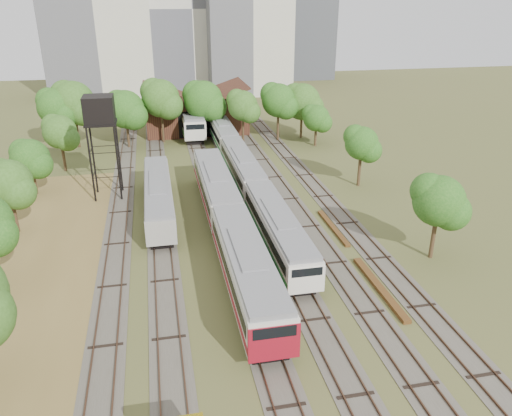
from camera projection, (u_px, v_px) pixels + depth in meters
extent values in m
plane|color=#475123|center=(300.00, 354.00, 31.19)|extent=(240.00, 240.00, 0.00)
cube|color=brown|center=(22.00, 314.00, 35.03)|extent=(14.00, 60.00, 0.04)
cube|color=#4C473D|center=(120.00, 212.00, 51.46)|extent=(2.60, 80.00, 0.06)
cube|color=#472D1E|center=(113.00, 212.00, 51.29)|extent=(0.08, 80.00, 0.14)
cube|color=#472D1E|center=(127.00, 211.00, 51.56)|extent=(0.08, 80.00, 0.14)
cube|color=#4C473D|center=(160.00, 209.00, 52.20)|extent=(2.60, 80.00, 0.06)
cube|color=#472D1E|center=(153.00, 209.00, 52.03)|extent=(0.08, 80.00, 0.14)
cube|color=#472D1E|center=(166.00, 208.00, 52.30)|extent=(0.08, 80.00, 0.14)
cube|color=#4C473D|center=(216.00, 205.00, 53.32)|extent=(2.60, 80.00, 0.06)
cube|color=#472D1E|center=(210.00, 205.00, 53.15)|extent=(0.08, 80.00, 0.14)
cube|color=#472D1E|center=(223.00, 203.00, 53.42)|extent=(0.08, 80.00, 0.14)
cube|color=#4C473D|center=(253.00, 202.00, 54.07)|extent=(2.60, 80.00, 0.06)
cube|color=#472D1E|center=(247.00, 202.00, 53.90)|extent=(0.08, 80.00, 0.14)
cube|color=#472D1E|center=(259.00, 201.00, 54.17)|extent=(0.08, 80.00, 0.14)
cube|color=#4C473D|center=(289.00, 199.00, 54.81)|extent=(2.60, 80.00, 0.06)
cube|color=#472D1E|center=(282.00, 199.00, 54.64)|extent=(0.08, 80.00, 0.14)
cube|color=#472D1E|center=(295.00, 198.00, 54.91)|extent=(0.08, 80.00, 0.14)
cube|color=#4C473D|center=(323.00, 196.00, 55.56)|extent=(2.60, 80.00, 0.06)
cube|color=#472D1E|center=(317.00, 196.00, 55.39)|extent=(0.08, 80.00, 0.14)
cube|color=#472D1E|center=(329.00, 195.00, 55.66)|extent=(0.08, 80.00, 0.14)
cube|color=black|center=(247.00, 289.00, 37.26)|extent=(2.33, 15.64, 0.85)
cube|color=beige|center=(247.00, 269.00, 36.58)|extent=(3.07, 17.00, 2.65)
cube|color=black|center=(247.00, 265.00, 36.45)|extent=(3.13, 15.64, 0.90)
cube|color=slate|center=(247.00, 251.00, 35.98)|extent=(2.82, 16.66, 0.38)
cube|color=maroon|center=(247.00, 278.00, 36.87)|extent=(3.13, 16.66, 0.48)
cube|color=maroon|center=(274.00, 343.00, 29.02)|extent=(3.11, 0.25, 2.38)
cube|color=black|center=(217.00, 202.00, 53.02)|extent=(2.33, 15.64, 0.85)
cube|color=beige|center=(216.00, 187.00, 52.34)|extent=(3.07, 17.00, 2.65)
cube|color=black|center=(216.00, 184.00, 52.21)|extent=(3.13, 15.64, 0.90)
cube|color=slate|center=(216.00, 173.00, 51.74)|extent=(2.82, 16.66, 0.38)
cube|color=maroon|center=(216.00, 193.00, 52.63)|extent=(3.13, 16.66, 0.48)
cube|color=black|center=(278.00, 245.00, 44.03)|extent=(2.06, 15.64, 0.75)
cube|color=beige|center=(278.00, 229.00, 43.42)|extent=(2.71, 17.00, 2.34)
cube|color=black|center=(278.00, 226.00, 43.31)|extent=(2.77, 15.64, 0.79)
cube|color=slate|center=(278.00, 215.00, 42.90)|extent=(2.49, 16.66, 0.34)
cube|color=#1A6A28|center=(278.00, 236.00, 43.68)|extent=(2.77, 16.66, 0.42)
cube|color=beige|center=(306.00, 280.00, 35.86)|extent=(2.75, 0.25, 2.10)
cube|color=black|center=(242.00, 179.00, 59.79)|extent=(2.06, 15.64, 0.75)
cube|color=beige|center=(242.00, 167.00, 59.18)|extent=(2.71, 17.00, 2.34)
cube|color=black|center=(242.00, 165.00, 59.07)|extent=(2.77, 15.64, 0.79)
cube|color=slate|center=(242.00, 156.00, 58.65)|extent=(2.49, 16.66, 0.34)
cube|color=#1A6A28|center=(242.00, 172.00, 59.44)|extent=(2.77, 16.66, 0.42)
cube|color=black|center=(222.00, 141.00, 75.54)|extent=(2.06, 15.64, 0.75)
cube|color=beige|center=(222.00, 131.00, 74.94)|extent=(2.71, 17.00, 2.34)
cube|color=black|center=(221.00, 129.00, 74.83)|extent=(2.77, 15.64, 0.79)
cube|color=slate|center=(221.00, 122.00, 74.41)|extent=(2.49, 16.66, 0.34)
cube|color=#1A6A28|center=(222.00, 135.00, 75.20)|extent=(2.77, 16.66, 0.42)
cube|color=black|center=(191.00, 130.00, 81.08)|extent=(2.42, 14.72, 0.88)
cube|color=beige|center=(191.00, 119.00, 80.36)|extent=(3.19, 16.00, 2.75)
cube|color=black|center=(191.00, 117.00, 80.23)|extent=(3.25, 14.72, 0.94)
cube|color=slate|center=(190.00, 110.00, 79.74)|extent=(2.94, 15.68, 0.40)
cube|color=#1A6A28|center=(191.00, 124.00, 80.67)|extent=(3.25, 15.68, 0.50)
cube|color=beige|center=(195.00, 132.00, 73.26)|extent=(3.23, 0.25, 2.48)
cube|color=black|center=(160.00, 209.00, 51.31)|extent=(2.02, 16.56, 0.74)
cube|color=gray|center=(158.00, 196.00, 50.72)|extent=(2.67, 18.00, 2.30)
cube|color=black|center=(158.00, 193.00, 50.61)|extent=(2.73, 16.56, 0.78)
cube|color=slate|center=(157.00, 184.00, 50.20)|extent=(2.45, 17.64, 0.33)
cylinder|color=black|center=(91.00, 166.00, 52.65)|extent=(0.20, 0.20, 8.17)
cylinder|color=black|center=(118.00, 164.00, 53.16)|extent=(0.20, 0.20, 8.17)
cylinder|color=black|center=(93.00, 158.00, 55.13)|extent=(0.20, 0.20, 8.17)
cylinder|color=black|center=(119.00, 157.00, 55.64)|extent=(0.20, 0.20, 8.17)
cube|color=black|center=(101.00, 123.00, 52.50)|extent=(3.22, 3.22, 0.20)
cube|color=black|center=(99.00, 109.00, 51.92)|extent=(3.06, 3.06, 2.76)
cube|color=brown|center=(380.00, 288.00, 37.96)|extent=(0.60, 9.01, 0.30)
cube|color=brown|center=(333.00, 228.00, 47.85)|extent=(0.49, 7.86, 0.26)
cube|color=#391A14|center=(196.00, 113.00, 82.16)|extent=(16.00, 11.00, 5.50)
cube|color=#391A14|center=(170.00, 94.00, 80.10)|extent=(8.45, 11.55, 2.96)
cube|color=#391A14|center=(219.00, 92.00, 81.59)|extent=(8.45, 11.55, 2.96)
cube|color=black|center=(199.00, 124.00, 77.47)|extent=(6.40, 0.15, 4.12)
cylinder|color=#382616|center=(15.00, 213.00, 46.53)|extent=(0.36, 0.36, 3.88)
sphere|color=#1C5316|center=(8.00, 183.00, 45.35)|extent=(4.32, 4.32, 4.32)
cylinder|color=#382616|center=(34.00, 180.00, 55.66)|extent=(0.36, 0.36, 3.31)
sphere|color=#1C5316|center=(30.00, 158.00, 54.65)|extent=(4.22, 4.22, 4.22)
cylinder|color=#382616|center=(64.00, 156.00, 63.02)|extent=(0.36, 0.36, 3.97)
sphere|color=#1C5316|center=(60.00, 132.00, 61.82)|extent=(4.17, 4.17, 4.17)
cylinder|color=#382616|center=(60.00, 134.00, 71.38)|extent=(0.36, 0.36, 4.87)
sphere|color=#1C5316|center=(56.00, 107.00, 69.90)|extent=(5.10, 5.10, 5.10)
cylinder|color=#382616|center=(77.00, 130.00, 72.71)|extent=(0.36, 0.36, 5.18)
sphere|color=#1C5316|center=(73.00, 102.00, 71.14)|extent=(6.07, 6.07, 6.07)
cylinder|color=#382616|center=(128.00, 133.00, 72.85)|extent=(0.36, 0.36, 4.39)
sphere|color=#1C5316|center=(125.00, 109.00, 71.52)|extent=(5.47, 5.47, 5.47)
cylinder|color=#382616|center=(163.00, 125.00, 75.17)|extent=(0.36, 0.36, 5.23)
sphere|color=#1C5316|center=(161.00, 98.00, 73.59)|extent=(5.57, 5.57, 5.57)
cylinder|color=#382616|center=(204.00, 124.00, 76.76)|extent=(0.36, 0.36, 4.73)
sphere|color=#1C5316|center=(203.00, 101.00, 75.32)|extent=(5.92, 5.92, 5.92)
cylinder|color=#382616|center=(243.00, 129.00, 74.46)|extent=(0.36, 0.36, 4.52)
sphere|color=#1C5316|center=(243.00, 106.00, 73.08)|extent=(4.41, 4.41, 4.41)
cylinder|color=#382616|center=(278.00, 125.00, 76.24)|extent=(0.36, 0.36, 4.83)
sphere|color=#1C5316|center=(278.00, 100.00, 74.77)|extent=(5.03, 5.03, 5.03)
cylinder|color=#382616|center=(301.00, 124.00, 77.75)|extent=(0.36, 0.36, 4.43)
sphere|color=#1C5316|center=(302.00, 102.00, 76.41)|extent=(5.57, 5.57, 5.57)
cylinder|color=#382616|center=(433.00, 236.00, 41.92)|extent=(0.36, 0.36, 4.10)
sphere|color=#1C5316|center=(439.00, 201.00, 40.68)|extent=(4.25, 4.25, 4.25)
cylinder|color=#382616|center=(359.00, 169.00, 58.04)|extent=(0.36, 0.36, 4.04)
sphere|color=#1C5316|center=(362.00, 143.00, 56.81)|extent=(3.84, 3.84, 3.84)
cylinder|color=#382616|center=(316.00, 135.00, 73.74)|extent=(0.36, 0.36, 3.27)
sphere|color=#1C5316|center=(316.00, 118.00, 72.75)|extent=(3.87, 3.87, 3.87)
cube|color=beige|center=(189.00, 8.00, 114.55)|extent=(20.00, 18.00, 36.00)
cube|color=#42454A|center=(308.00, 23.00, 131.09)|extent=(12.00, 12.00, 28.00)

